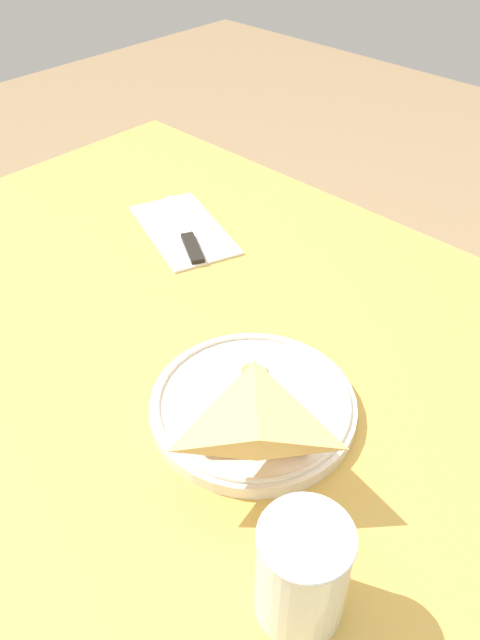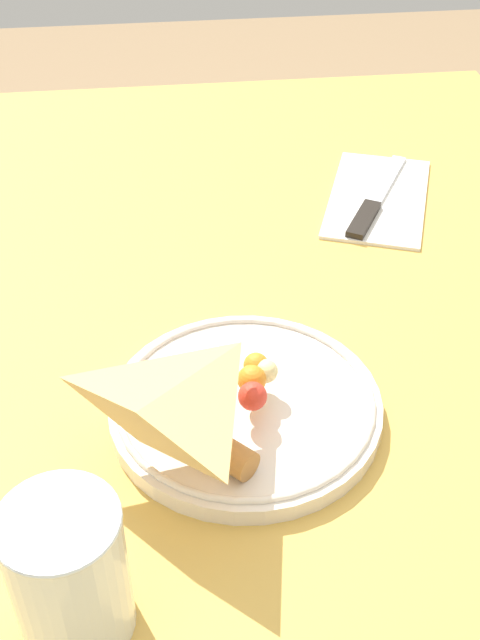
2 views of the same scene
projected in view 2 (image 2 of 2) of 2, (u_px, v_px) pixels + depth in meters
dining_table at (287, 416)px, 0.80m from camera, size 1.22×0.79×0.70m
plate_pizza at (243, 404)px, 0.66m from camera, size 0.23×0.23×0.05m
milk_glass at (70, 577)px, 0.49m from camera, size 0.08×0.08×0.11m
napkin_folded at (378, 198)px, 0.94m from camera, size 0.23×0.17×0.00m
butter_knife at (376, 198)px, 0.93m from camera, size 0.19×0.12×0.01m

